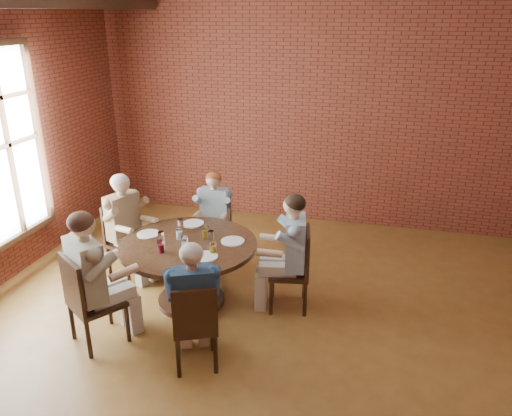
% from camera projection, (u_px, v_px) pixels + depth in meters
% --- Properties ---
extents(floor, '(7.00, 7.00, 0.00)m').
position_uv_depth(floor, '(247.00, 350.00, 4.92)').
color(floor, olive).
rests_on(floor, ground).
extents(wall_back, '(7.00, 0.00, 7.00)m').
position_uv_depth(wall_back, '(309.00, 113.00, 7.45)').
color(wall_back, brown).
rests_on(wall_back, ground).
extents(dining_table, '(1.51, 1.51, 0.75)m').
position_uv_depth(dining_table, '(189.00, 261.00, 5.55)').
color(dining_table, '#321F10').
rests_on(dining_table, floor).
extents(chair_a, '(0.50, 0.50, 0.94)m').
position_uv_depth(chair_a, '(297.00, 266.00, 5.47)').
color(chair_a, '#321F10').
rests_on(chair_a, floor).
extents(diner_a, '(0.74, 0.64, 1.34)m').
position_uv_depth(diner_a, '(289.00, 253.00, 5.42)').
color(diner_a, teal).
rests_on(diner_a, floor).
extents(chair_b, '(0.40, 0.40, 0.88)m').
position_uv_depth(chair_b, '(216.00, 226.00, 6.58)').
color(chair_b, '#321F10').
rests_on(chair_b, floor).
extents(diner_b, '(0.50, 0.60, 1.23)m').
position_uv_depth(diner_b, '(214.00, 218.00, 6.46)').
color(diner_b, '#8096A3').
rests_on(diner_b, floor).
extents(chair_c, '(0.55, 0.55, 0.93)m').
position_uv_depth(chair_c, '(124.00, 237.00, 6.19)').
color(chair_c, '#321F10').
rests_on(chair_c, floor).
extents(diner_c, '(0.80, 0.73, 1.33)m').
position_uv_depth(diner_c, '(127.00, 227.00, 6.08)').
color(diner_c, brown).
rests_on(diner_c, floor).
extents(chair_d, '(0.65, 0.65, 0.98)m').
position_uv_depth(chair_d, '(86.00, 298.00, 4.83)').
color(chair_d, '#321F10').
rests_on(chair_d, floor).
extents(diner_d, '(0.87, 0.91, 1.41)m').
position_uv_depth(diner_d, '(94.00, 279.00, 4.82)').
color(diner_d, '#B89E90').
rests_on(diner_d, floor).
extents(chair_e, '(0.52, 0.52, 0.90)m').
position_uv_depth(chair_e, '(195.00, 324.00, 4.49)').
color(chair_e, '#321F10').
rests_on(chair_e, floor).
extents(diner_e, '(0.69, 0.75, 1.27)m').
position_uv_depth(diner_e, '(194.00, 306.00, 4.51)').
color(diner_e, '#1B314D').
rests_on(diner_e, floor).
extents(plate_a, '(0.26, 0.26, 0.01)m').
position_uv_depth(plate_a, '(233.00, 241.00, 5.49)').
color(plate_a, white).
rests_on(plate_a, dining_table).
extents(plate_b, '(0.26, 0.26, 0.01)m').
position_uv_depth(plate_b, '(193.00, 224.00, 5.94)').
color(plate_b, white).
rests_on(plate_b, dining_table).
extents(plate_c, '(0.26, 0.26, 0.01)m').
position_uv_depth(plate_c, '(148.00, 234.00, 5.66)').
color(plate_c, white).
rests_on(plate_c, dining_table).
extents(plate_d, '(0.26, 0.26, 0.01)m').
position_uv_depth(plate_d, '(205.00, 257.00, 5.14)').
color(plate_d, white).
rests_on(plate_d, dining_table).
extents(glass_a, '(0.07, 0.07, 0.14)m').
position_uv_depth(glass_a, '(211.00, 237.00, 5.44)').
color(glass_a, white).
rests_on(glass_a, dining_table).
extents(glass_b, '(0.07, 0.07, 0.14)m').
position_uv_depth(glass_b, '(206.00, 232.00, 5.56)').
color(glass_b, white).
rests_on(glass_b, dining_table).
extents(glass_c, '(0.07, 0.07, 0.14)m').
position_uv_depth(glass_c, '(181.00, 225.00, 5.75)').
color(glass_c, white).
rests_on(glass_c, dining_table).
extents(glass_d, '(0.07, 0.07, 0.14)m').
position_uv_depth(glass_d, '(179.00, 233.00, 5.54)').
color(glass_d, white).
rests_on(glass_d, dining_table).
extents(glass_e, '(0.07, 0.07, 0.14)m').
position_uv_depth(glass_e, '(161.00, 238.00, 5.43)').
color(glass_e, white).
rests_on(glass_e, dining_table).
extents(glass_f, '(0.07, 0.07, 0.14)m').
position_uv_depth(glass_f, '(161.00, 246.00, 5.23)').
color(glass_f, white).
rests_on(glass_f, dining_table).
extents(glass_g, '(0.07, 0.07, 0.14)m').
position_uv_depth(glass_g, '(185.00, 243.00, 5.29)').
color(glass_g, white).
rests_on(glass_g, dining_table).
extents(glass_h, '(0.07, 0.07, 0.14)m').
position_uv_depth(glass_h, '(213.00, 248.00, 5.20)').
color(glass_h, white).
rests_on(glass_h, dining_table).
extents(smartphone, '(0.08, 0.15, 0.01)m').
position_uv_depth(smartphone, '(203.00, 257.00, 5.15)').
color(smartphone, black).
rests_on(smartphone, dining_table).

